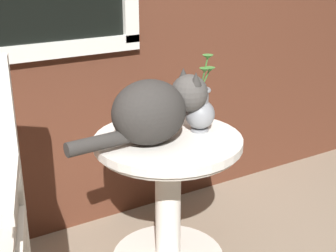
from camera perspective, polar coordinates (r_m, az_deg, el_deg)
name	(u,v)px	position (r m, az deg, el deg)	size (l,w,h in m)	color
wicker_side_table	(168,180)	(2.06, 0.00, -6.42)	(0.61, 0.61, 0.60)	silver
cat	(154,110)	(1.90, -1.67, 1.91)	(0.62, 0.27, 0.27)	#33302D
pewter_vase_with_ivy	(200,110)	(2.02, 3.82, 1.94)	(0.13, 0.13, 0.33)	gray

